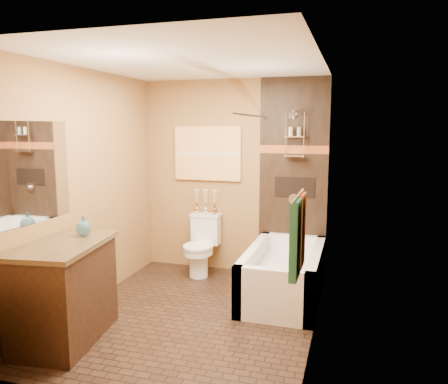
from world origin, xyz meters
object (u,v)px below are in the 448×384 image
at_px(sunset_painting, 208,154).
at_px(vanity, 64,291).
at_px(bathtub, 284,278).
at_px(toilet, 202,245).

relative_size(sunset_painting, vanity, 0.83).
height_order(sunset_painting, bathtub, sunset_painting).
bearing_deg(bathtub, vanity, -138.07).
bearing_deg(bathtub, toilet, 157.78).
relative_size(sunset_painting, bathtub, 0.60).
xyz_separation_m(bathtub, toilet, (-1.14, 0.47, 0.17)).
height_order(bathtub, toilet, toilet).
distance_m(bathtub, vanity, 2.33).
height_order(sunset_painting, vanity, sunset_painting).
bearing_deg(vanity, toilet, 66.23).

